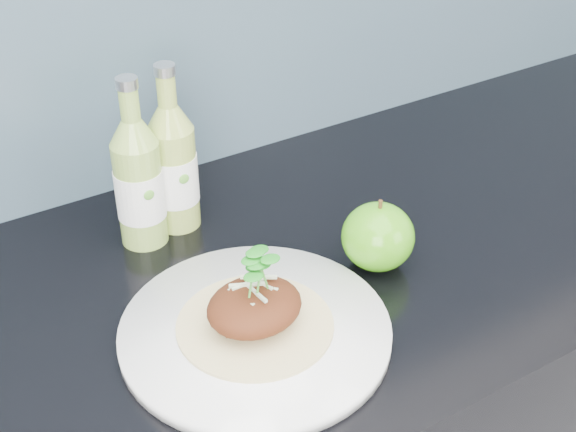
# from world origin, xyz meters

# --- Properties ---
(dinner_plate) EXTENTS (0.33, 0.33, 0.02)m
(dinner_plate) POSITION_xyz_m (-0.03, 1.60, 0.91)
(dinner_plate) COLOR white
(dinner_plate) RESTS_ON kitchen_counter
(pork_taco) EXTENTS (0.17, 0.17, 0.10)m
(pork_taco) POSITION_xyz_m (-0.03, 1.60, 0.95)
(pork_taco) COLOR tan
(pork_taco) RESTS_ON dinner_plate
(green_apple) EXTENTS (0.09, 0.09, 0.10)m
(green_apple) POSITION_xyz_m (0.16, 1.64, 0.94)
(green_apple) COLOR #369210
(green_apple) RESTS_ON kitchen_counter
(cider_bottle_left) EXTENTS (0.07, 0.07, 0.23)m
(cider_bottle_left) POSITION_xyz_m (-0.06, 1.84, 0.99)
(cider_bottle_left) COLOR #87AA47
(cider_bottle_left) RESTS_ON kitchen_counter
(cider_bottle_right) EXTENTS (0.07, 0.07, 0.23)m
(cider_bottle_right) POSITION_xyz_m (-0.01, 1.85, 0.99)
(cider_bottle_right) COLOR #93A946
(cider_bottle_right) RESTS_ON kitchen_counter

